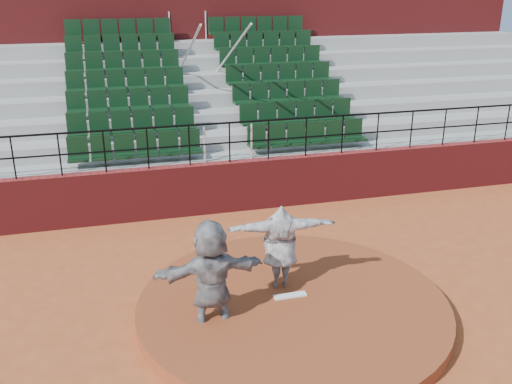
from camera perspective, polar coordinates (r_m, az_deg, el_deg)
The scene contains 9 objects.
ground at distance 10.41m, azimuth 3.67°, elevation -11.96°, with size 90.00×90.00×0.00m, color #AB4F26.
pitchers_mound at distance 10.35m, azimuth 3.68°, elevation -11.37°, with size 5.50×5.50×0.25m, color brown.
pitching_rubber at distance 10.40m, azimuth 3.43°, elevation -10.30°, with size 0.60×0.15×0.03m, color white.
boundary_wall at distance 14.48m, azimuth -2.58°, elevation 0.57°, with size 24.00×0.30×1.30m, color maroon.
wall_railing at distance 14.06m, azimuth -2.67°, elevation 5.86°, with size 24.04×0.05×1.03m.
seating_deck at distance 17.68m, azimuth -5.24°, elevation 6.89°, with size 24.00×5.97×4.63m.
press_box_facade at distance 21.19m, azimuth -7.39°, elevation 14.85°, with size 24.00×3.00×7.10m, color maroon.
pitcher at distance 10.36m, azimuth 2.44°, elevation -5.47°, with size 1.96×0.53×1.60m, color black.
fielder at distance 9.46m, azimuth -4.50°, elevation -8.52°, with size 1.86×0.59×2.01m, color black.
Camera 1 is at (-2.92, -8.29, 5.59)m, focal length 40.00 mm.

